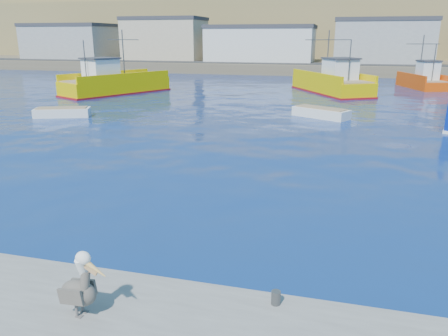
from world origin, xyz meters
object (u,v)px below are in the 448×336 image
boat_orange (423,80)px  trawler_yellow_a (114,83)px  skiff_mid (321,114)px  trawler_yellow_b (332,83)px  pelican (80,288)px  skiff_left (62,113)px

boat_orange → trawler_yellow_a: bearing=-157.2°
trawler_yellow_a → skiff_mid: trawler_yellow_a is taller
boat_orange → skiff_mid: boat_orange is taller
trawler_yellow_a → trawler_yellow_b: size_ratio=1.02×
trawler_yellow_a → boat_orange: bearing=22.8°
trawler_yellow_b → pelican: trawler_yellow_b is taller
trawler_yellow_a → skiff_left: (3.00, -13.61, -0.79)m
trawler_yellow_b → pelican: (-3.77, -42.08, 0.05)m
boat_orange → skiff_left: (-29.37, -27.20, -0.72)m
skiff_left → pelican: (15.52, -21.96, 0.83)m
pelican → skiff_left: bearing=125.2°
trawler_yellow_b → pelican: bearing=-95.1°
trawler_yellow_b → skiff_mid: size_ratio=2.71×
boat_orange → skiff_mid: size_ratio=1.82×
boat_orange → skiff_left: boat_orange is taller
skiff_left → boat_orange: bearing=42.8°
trawler_yellow_a → trawler_yellow_b: 23.23m
pelican → skiff_mid: bearing=82.8°
trawler_yellow_b → skiff_left: (-19.29, -20.13, -0.78)m
skiff_left → skiff_mid: bearing=14.0°
trawler_yellow_b → pelican: 42.25m
skiff_left → pelican: bearing=-54.8°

